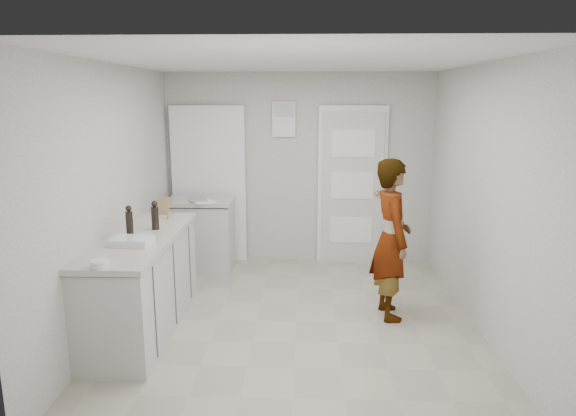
{
  "coord_description": "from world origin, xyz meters",
  "views": [
    {
      "loc": [
        0.08,
        -4.75,
        2.19
      ],
      "look_at": [
        -0.09,
        0.4,
        1.07
      ],
      "focal_mm": 32.0,
      "sensor_mm": 36.0,
      "label": 1
    }
  ],
  "objects_px": {
    "person": "(391,239)",
    "oil_cruet_b": "(129,222)",
    "cake_mix_box": "(164,206)",
    "oil_cruet_a": "(155,216)",
    "baking_dish": "(131,241)",
    "egg_bowl": "(100,264)",
    "spice_jar": "(169,216)"
  },
  "relations": [
    {
      "from": "egg_bowl",
      "to": "oil_cruet_b",
      "type": "bearing_deg",
      "value": 93.86
    },
    {
      "from": "baking_dish",
      "to": "person",
      "type": "bearing_deg",
      "value": 15.86
    },
    {
      "from": "baking_dish",
      "to": "egg_bowl",
      "type": "bearing_deg",
      "value": -93.43
    },
    {
      "from": "spice_jar",
      "to": "oil_cruet_a",
      "type": "relative_size",
      "value": 0.25
    },
    {
      "from": "spice_jar",
      "to": "cake_mix_box",
      "type": "bearing_deg",
      "value": 117.63
    },
    {
      "from": "person",
      "to": "baking_dish",
      "type": "height_order",
      "value": "person"
    },
    {
      "from": "egg_bowl",
      "to": "baking_dish",
      "type": "bearing_deg",
      "value": 86.57
    },
    {
      "from": "person",
      "to": "oil_cruet_a",
      "type": "relative_size",
      "value": 5.67
    },
    {
      "from": "baking_dish",
      "to": "egg_bowl",
      "type": "relative_size",
      "value": 2.58
    },
    {
      "from": "oil_cruet_a",
      "to": "oil_cruet_b",
      "type": "xyz_separation_m",
      "value": [
        -0.16,
        -0.28,
        0.01
      ]
    },
    {
      "from": "cake_mix_box",
      "to": "spice_jar",
      "type": "relative_size",
      "value": 2.66
    },
    {
      "from": "spice_jar",
      "to": "egg_bowl",
      "type": "height_order",
      "value": "spice_jar"
    },
    {
      "from": "person",
      "to": "oil_cruet_b",
      "type": "height_order",
      "value": "person"
    },
    {
      "from": "cake_mix_box",
      "to": "baking_dish",
      "type": "relative_size",
      "value": 0.52
    },
    {
      "from": "baking_dish",
      "to": "egg_bowl",
      "type": "height_order",
      "value": "baking_dish"
    },
    {
      "from": "cake_mix_box",
      "to": "egg_bowl",
      "type": "xyz_separation_m",
      "value": [
        0.0,
        -1.8,
        -0.07
      ]
    },
    {
      "from": "person",
      "to": "oil_cruet_b",
      "type": "relative_size",
      "value": 5.45
    },
    {
      "from": "cake_mix_box",
      "to": "baking_dish",
      "type": "xyz_separation_m",
      "value": [
        0.04,
        -1.19,
        -0.07
      ]
    },
    {
      "from": "cake_mix_box",
      "to": "oil_cruet_a",
      "type": "relative_size",
      "value": 0.66
    },
    {
      "from": "oil_cruet_a",
      "to": "baking_dish",
      "type": "bearing_deg",
      "value": -96.59
    },
    {
      "from": "person",
      "to": "egg_bowl",
      "type": "bearing_deg",
      "value": 111.42
    },
    {
      "from": "spice_jar",
      "to": "oil_cruet_a",
      "type": "height_order",
      "value": "oil_cruet_a"
    },
    {
      "from": "person",
      "to": "spice_jar",
      "type": "bearing_deg",
      "value": 76.05
    },
    {
      "from": "baking_dish",
      "to": "spice_jar",
      "type": "bearing_deg",
      "value": 85.39
    },
    {
      "from": "spice_jar",
      "to": "baking_dish",
      "type": "height_order",
      "value": "spice_jar"
    },
    {
      "from": "oil_cruet_a",
      "to": "egg_bowl",
      "type": "xyz_separation_m",
      "value": [
        -0.1,
        -1.14,
        -0.11
      ]
    },
    {
      "from": "person",
      "to": "baking_dish",
      "type": "xyz_separation_m",
      "value": [
        -2.37,
        -0.67,
        0.15
      ]
    },
    {
      "from": "oil_cruet_a",
      "to": "egg_bowl",
      "type": "relative_size",
      "value": 2.01
    },
    {
      "from": "person",
      "to": "oil_cruet_b",
      "type": "distance_m",
      "value": 2.52
    },
    {
      "from": "cake_mix_box",
      "to": "baking_dish",
      "type": "distance_m",
      "value": 1.19
    },
    {
      "from": "cake_mix_box",
      "to": "oil_cruet_a",
      "type": "bearing_deg",
      "value": -86.05
    },
    {
      "from": "baking_dish",
      "to": "oil_cruet_a",
      "type": "bearing_deg",
      "value": 83.41
    }
  ]
}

